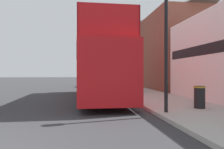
# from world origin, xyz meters

# --- Properties ---
(ground_plane) EXTENTS (144.00, 144.00, 0.00)m
(ground_plane) POSITION_xyz_m (0.00, 21.00, 0.00)
(ground_plane) COLOR #333335
(sidewalk) EXTENTS (3.51, 108.00, 0.14)m
(sidewalk) POSITION_xyz_m (7.24, 18.00, 0.07)
(sidewalk) COLOR #ADAAA3
(sidewalk) RESTS_ON ground_plane
(brick_terrace_rear) EXTENTS (6.00, 22.83, 9.28)m
(brick_terrace_rear) POSITION_xyz_m (11.99, 23.27, 4.64)
(brick_terrace_rear) COLOR brown
(brick_terrace_rear) RESTS_ON ground_plane
(tour_bus) EXTENTS (2.60, 11.21, 4.30)m
(tour_bus) POSITION_xyz_m (3.80, 9.74, 1.91)
(tour_bus) COLOR red
(tour_bus) RESTS_ON ground_plane
(parked_car_ahead_of_bus) EXTENTS (1.86, 4.40, 1.53)m
(parked_car_ahead_of_bus) POSITION_xyz_m (4.39, 17.94, 0.71)
(parked_car_ahead_of_bus) COLOR silver
(parked_car_ahead_of_bus) RESTS_ON ground_plane
(lamp_post_nearest) EXTENTS (0.35, 0.35, 4.92)m
(lamp_post_nearest) POSITION_xyz_m (5.85, 3.70, 3.51)
(lamp_post_nearest) COLOR black
(lamp_post_nearest) RESTS_ON sidewalk
(lamp_post_second) EXTENTS (0.35, 0.35, 5.19)m
(lamp_post_second) POSITION_xyz_m (6.14, 12.71, 3.68)
(lamp_post_second) COLOR black
(lamp_post_second) RESTS_ON sidewalk
(litter_bin) EXTENTS (0.48, 0.48, 0.91)m
(litter_bin) POSITION_xyz_m (7.57, 4.40, 0.63)
(litter_bin) COLOR black
(litter_bin) RESTS_ON sidewalk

